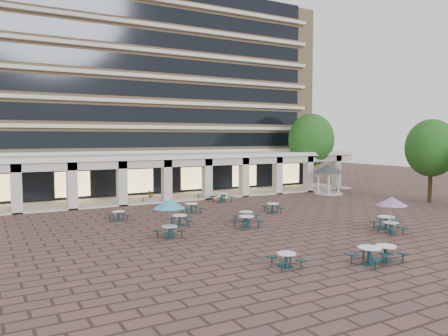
{
  "coord_description": "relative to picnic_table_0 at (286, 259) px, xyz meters",
  "views": [
    {
      "loc": [
        -17.08,
        -25.46,
        6.02
      ],
      "look_at": [
        -1.23,
        3.0,
        3.74
      ],
      "focal_mm": 35.0,
      "sensor_mm": 36.0,
      "label": 1
    }
  ],
  "objects": [
    {
      "name": "picnic_table_0",
      "position": [
        0.0,
        0.0,
        0.0
      ],
      "size": [
        1.67,
        1.67,
        0.68
      ],
      "rotation": [
        0.0,
        0.0,
        -0.14
      ],
      "color": "#13353B",
      "rests_on": "ground"
    },
    {
      "name": "picnic_table_8",
      "position": [
        2.35,
        15.54,
        0.05
      ],
      "size": [
        1.88,
        1.88,
        0.77
      ],
      "rotation": [
        0.0,
        0.0,
        -0.13
      ],
      "color": "#13353B",
      "rests_on": "ground"
    },
    {
      "name": "planter_right",
      "position": [
        7.03,
        22.4,
        0.18
      ],
      "size": [
        1.5,
        0.92,
        1.35
      ],
      "color": "gray",
      "rests_on": "ground"
    },
    {
      "name": "picnic_table_6",
      "position": [
        10.13,
        2.58,
        1.54
      ],
      "size": [
        1.99,
        1.99,
        2.29
      ],
      "rotation": [
        0.0,
        0.0,
        -0.07
      ],
      "color": "#13353B",
      "rests_on": "ground"
    },
    {
      "name": "picnic_table_3",
      "position": [
        11.1,
        3.77,
        0.08
      ],
      "size": [
        2.2,
        2.2,
        0.81
      ],
      "rotation": [
        0.0,
        0.0,
        0.39
      ],
      "color": "#13353B",
      "rests_on": "ground"
    },
    {
      "name": "retail_arcade",
      "position": [
        4.87,
        24.3,
        2.59
      ],
      "size": [
        42.0,
        6.6,
        4.4
      ],
      "color": "white",
      "rests_on": "ground"
    },
    {
      "name": "tree_east_a",
      "position": [
        24.18,
        9.96,
        4.65
      ],
      "size": [
        4.64,
        4.64,
        7.74
      ],
      "color": "#3D2D18",
      "rests_on": "ground"
    },
    {
      "name": "picnic_table_4",
      "position": [
        -2.47,
        8.26,
        1.55
      ],
      "size": [
        2.0,
        2.0,
        2.31
      ],
      "rotation": [
        0.0,
        0.0,
        0.17
      ],
      "color": "#13353B",
      "rests_on": "ground"
    },
    {
      "name": "ground",
      "position": [
        4.87,
        9.5,
        -0.41
      ],
      "size": [
        120.0,
        120.0,
        0.0
      ],
      "primitive_type": "plane",
      "color": "brown",
      "rests_on": "ground"
    },
    {
      "name": "picnic_table_12",
      "position": [
        -3.64,
        15.22,
        -0.0
      ],
      "size": [
        1.52,
        1.52,
        0.68
      ],
      "rotation": [
        0.0,
        0.0,
        0.01
      ],
      "color": "#13353B",
      "rests_on": "ground"
    },
    {
      "name": "picnic_table_1",
      "position": [
        3.77,
        -1.5,
        0.08
      ],
      "size": [
        2.16,
        2.16,
        0.82
      ],
      "rotation": [
        0.0,
        0.0,
        0.29
      ],
      "color": "#13353B",
      "rests_on": "ground"
    },
    {
      "name": "tree_east_c",
      "position": [
        21.16,
        23.24,
        5.34
      ],
      "size": [
        5.28,
        5.28,
        8.79
      ],
      "color": "#3D2D18",
      "rests_on": "ground"
    },
    {
      "name": "picnic_table_2",
      "position": [
        4.9,
        -1.5,
        0.05
      ],
      "size": [
        1.86,
        1.86,
        0.76
      ],
      "rotation": [
        0.0,
        0.0,
        -0.13
      ],
      "color": "#13353B",
      "rests_on": "ground"
    },
    {
      "name": "picnic_table_9",
      "position": [
        -0.5,
        11.28,
        0.04
      ],
      "size": [
        1.96,
        1.96,
        0.74
      ],
      "rotation": [
        0.0,
        0.0,
        -0.3
      ],
      "color": "#13353B",
      "rests_on": "ground"
    },
    {
      "name": "gazebo",
      "position": [
        20.06,
        19.06,
        1.97
      ],
      "size": [
        3.38,
        3.38,
        3.15
      ],
      "rotation": [
        0.0,
        0.0,
        -0.17
      ],
      "color": "beige",
      "rests_on": "ground"
    },
    {
      "name": "picnic_table_10",
      "position": [
        4.23,
        10.33,
        0.03
      ],
      "size": [
        1.98,
        1.98,
        0.73
      ],
      "rotation": [
        0.0,
        0.0,
        0.39
      ],
      "color": "#13353B",
      "rests_on": "ground"
    },
    {
      "name": "picnic_table_13",
      "position": [
        7.35,
        19.5,
        0.1
      ],
      "size": [
        2.0,
        2.0,
        0.85
      ],
      "rotation": [
        0.0,
        0.0,
        0.07
      ],
      "color": "#13353B",
      "rests_on": "ground"
    },
    {
      "name": "picnic_table_5",
      "position": [
        3.16,
        8.53,
        0.06
      ],
      "size": [
        1.87,
        1.87,
        0.78
      ],
      "rotation": [
        0.0,
        0.0,
        0.09
      ],
      "color": "#13353B",
      "rests_on": "ground"
    },
    {
      "name": "planter_left",
      "position": [
        1.4,
        22.4,
        0.15
      ],
      "size": [
        1.5,
        0.7,
        1.32
      ],
      "color": "gray",
      "rests_on": "ground"
    },
    {
      "name": "picnic_table_7",
      "position": [
        8.11,
        12.49,
        0.04
      ],
      "size": [
        2.01,
        2.01,
        0.75
      ],
      "rotation": [
        0.0,
        0.0,
        -0.35
      ],
      "color": "#13353B",
      "rests_on": "ground"
    },
    {
      "name": "apartment_building",
      "position": [
        4.87,
        34.96,
        12.19
      ],
      "size": [
        40.0,
        15.5,
        25.2
      ],
      "color": "tan",
      "rests_on": "ground"
    }
  ]
}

